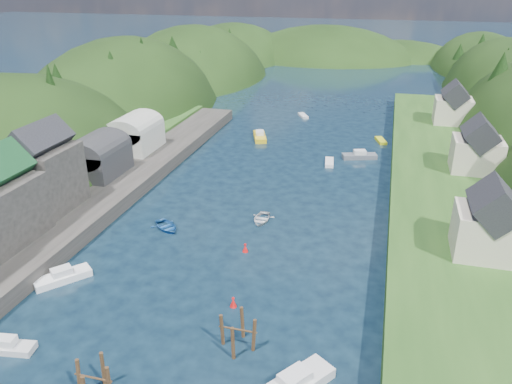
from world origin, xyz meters
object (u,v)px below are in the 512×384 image
(piling_cluster_far, at_px, (238,335))
(channel_buoy_near, at_px, (233,302))
(piling_cluster_near, at_px, (94,384))
(channel_buoy_far, at_px, (245,248))

(piling_cluster_far, distance_m, channel_buoy_near, 5.90)
(piling_cluster_far, bearing_deg, piling_cluster_near, -137.20)
(piling_cluster_far, height_order, channel_buoy_far, piling_cluster_far)
(piling_cluster_far, xyz_separation_m, channel_buoy_far, (-3.90, 15.83, -0.85))
(piling_cluster_near, bearing_deg, channel_buoy_far, 78.28)
(channel_buoy_near, bearing_deg, channel_buoy_far, 99.65)
(channel_buoy_far, bearing_deg, piling_cluster_far, -76.15)
(piling_cluster_near, bearing_deg, channel_buoy_near, 63.69)
(piling_cluster_far, xyz_separation_m, channel_buoy_near, (-2.13, 5.44, -0.85))
(piling_cluster_near, relative_size, channel_buoy_far, 3.59)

